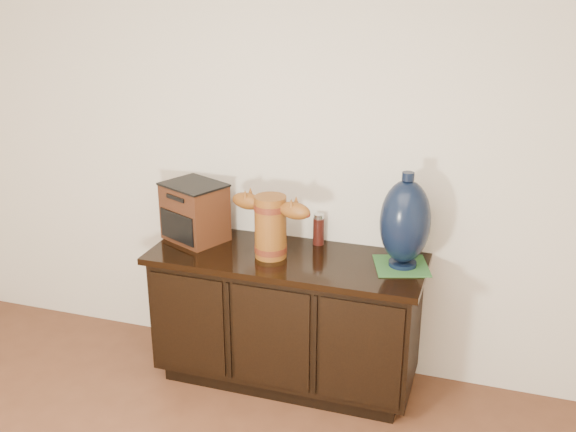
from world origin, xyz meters
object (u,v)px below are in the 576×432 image
(lamp_base, at_px, (405,222))
(spray_can, at_px, (319,229))
(sideboard, at_px, (286,318))
(tv_radio, at_px, (195,212))
(terracotta_vessel, at_px, (271,223))

(lamp_base, distance_m, spray_can, 0.53)
(sideboard, bearing_deg, lamp_base, 5.39)
(sideboard, relative_size, spray_can, 8.31)
(lamp_base, height_order, spray_can, lamp_base)
(tv_radio, xyz_separation_m, spray_can, (0.67, 0.14, -0.08))
(sideboard, distance_m, tv_radio, 0.77)
(terracotta_vessel, relative_size, spray_can, 2.69)
(lamp_base, xyz_separation_m, spray_can, (-0.49, 0.15, -0.16))
(lamp_base, bearing_deg, terracotta_vessel, -173.00)
(sideboard, xyz_separation_m, lamp_base, (0.60, 0.06, 0.61))
(sideboard, bearing_deg, tv_radio, 172.94)
(tv_radio, relative_size, lamp_base, 0.82)
(tv_radio, bearing_deg, terracotta_vessel, 13.70)
(tv_radio, bearing_deg, sideboard, 17.92)
(sideboard, height_order, lamp_base, lamp_base)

